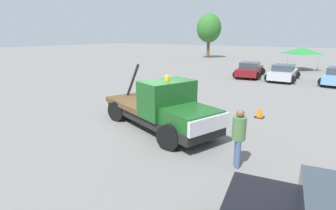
% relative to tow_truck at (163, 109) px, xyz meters
% --- Properties ---
extents(ground_plane, '(160.00, 160.00, 0.00)m').
position_rel_tow_truck_xyz_m(ground_plane, '(-0.33, 0.11, -0.90)').
color(ground_plane, slate).
extents(tow_truck, '(6.11, 3.64, 2.51)m').
position_rel_tow_truck_xyz_m(tow_truck, '(0.00, 0.00, 0.00)').
color(tow_truck, black).
rests_on(tow_truck, ground).
extents(person_near_truck, '(0.39, 0.39, 1.74)m').
position_rel_tow_truck_xyz_m(person_near_truck, '(3.53, -1.23, 0.11)').
color(person_near_truck, '#475B84').
rests_on(person_near_truck, ground).
extents(parked_car_maroon, '(2.86, 4.97, 1.34)m').
position_rel_tow_truck_xyz_m(parked_car_maroon, '(-1.55, 15.81, -0.25)').
color(parked_car_maroon, maroon).
rests_on(parked_car_maroon, ground).
extents(parked_car_silver, '(2.52, 4.52, 1.34)m').
position_rel_tow_truck_xyz_m(parked_car_silver, '(1.40, 15.38, -0.25)').
color(parked_car_silver, '#B7B7BC').
rests_on(parked_car_silver, ground).
extents(canopy_tent_green, '(3.23, 3.23, 2.43)m').
position_rel_tow_truck_xyz_m(canopy_tent_green, '(1.51, 23.25, 1.18)').
color(canopy_tent_green, '#9E9EA3').
rests_on(canopy_tent_green, ground).
extents(tree_center, '(3.94, 3.94, 7.04)m').
position_rel_tow_truck_xyz_m(tree_center, '(-13.75, 32.14, 3.82)').
color(tree_center, brown).
rests_on(tree_center, ground).
extents(traffic_cone, '(0.40, 0.40, 0.55)m').
position_rel_tow_truck_xyz_m(traffic_cone, '(2.75, 3.89, -0.64)').
color(traffic_cone, black).
rests_on(traffic_cone, ground).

